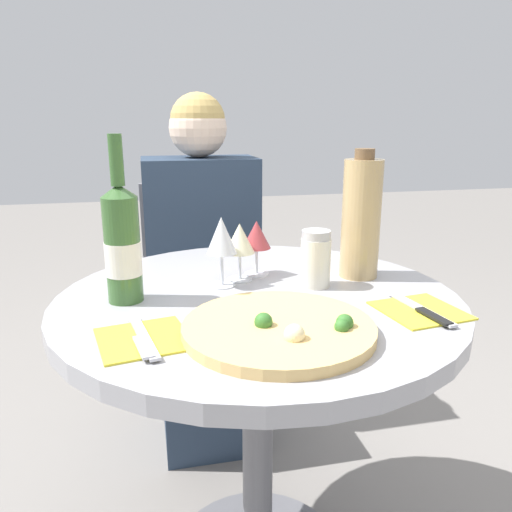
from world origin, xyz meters
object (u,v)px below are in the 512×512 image
object	(u,v)px
chair_behind_diner	(201,300)
seated_diner	(205,284)
dining_table	(258,356)
tall_carafe	(361,218)
pizza_large	(280,328)
wine_bottle	(122,244)

from	to	relation	value
chair_behind_diner	seated_diner	bearing A→B (deg)	90.00
dining_table	tall_carafe	xyz separation A→B (m)	(0.27, 0.08, 0.29)
tall_carafe	seated_diner	bearing A→B (deg)	116.91
pizza_large	wine_bottle	distance (m)	0.37
chair_behind_diner	seated_diner	xyz separation A→B (m)	(-0.00, -0.15, 0.11)
seated_diner	tall_carafe	size ratio (longest dim) A/B	3.91
seated_diner	pizza_large	xyz separation A→B (m)	(0.03, -0.88, 0.21)
dining_table	tall_carafe	bearing A→B (deg)	16.54
chair_behind_diner	pizza_large	world-z (taller)	chair_behind_diner
pizza_large	wine_bottle	world-z (taller)	wine_bottle
dining_table	wine_bottle	distance (m)	0.38
tall_carafe	pizza_large	bearing A→B (deg)	-133.78
pizza_large	wine_bottle	xyz separation A→B (m)	(-0.27, 0.23, 0.11)
seated_diner	tall_carafe	xyz separation A→B (m)	(0.30, -0.60, 0.34)
dining_table	chair_behind_diner	bearing A→B (deg)	92.61
dining_table	seated_diner	xyz separation A→B (m)	(-0.04, 0.67, -0.05)
chair_behind_diner	tall_carafe	world-z (taller)	tall_carafe
pizza_large	wine_bottle	size ratio (longest dim) A/B	1.01
chair_behind_diner	tall_carafe	distance (m)	0.92
tall_carafe	dining_table	bearing A→B (deg)	-163.46
dining_table	pizza_large	distance (m)	0.26
seated_diner	tall_carafe	world-z (taller)	seated_diner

